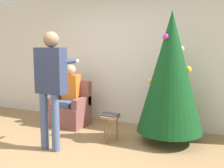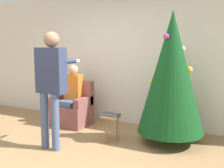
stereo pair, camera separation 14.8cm
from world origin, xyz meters
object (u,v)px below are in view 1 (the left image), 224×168
at_px(christmas_tree, 171,72).
at_px(person_standing, 51,79).
at_px(side_stool, 110,120).
at_px(armchair, 70,109).
at_px(person_seated, 69,93).

bearing_deg(christmas_tree, person_standing, -146.09).
distance_m(christmas_tree, side_stool, 1.27).
distance_m(armchair, side_stool, 1.26).
bearing_deg(person_standing, side_stool, 45.39).
bearing_deg(person_standing, person_seated, 112.43).
relative_size(person_seated, side_stool, 2.74).
xyz_separation_m(armchair, person_seated, (-0.00, -0.02, 0.35)).
bearing_deg(person_seated, christmas_tree, -3.38).
distance_m(person_seated, person_standing, 1.34).
xyz_separation_m(armchair, person_standing, (0.48, -1.20, 0.78)).
relative_size(armchair, side_stool, 1.99).
bearing_deg(side_stool, christmas_tree, 23.00).
xyz_separation_m(christmas_tree, side_stool, (-0.91, -0.39, -0.80)).
bearing_deg(christmas_tree, armchair, 176.02).
relative_size(person_seated, person_standing, 0.68).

